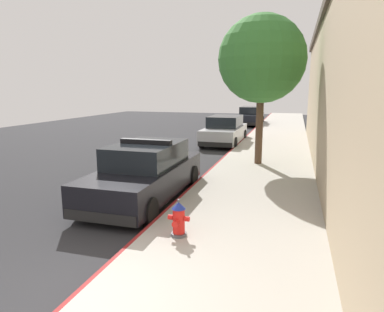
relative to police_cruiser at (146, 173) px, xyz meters
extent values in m
cube|color=#2B2B2D|center=(-3.13, 4.97, -0.84)|extent=(31.10, 60.00, 0.20)
cube|color=#ADA89E|center=(2.87, 4.97, -0.66)|extent=(3.58, 60.00, 0.16)
cube|color=maroon|center=(1.04, 4.97, -0.66)|extent=(0.08, 60.00, 0.16)
cube|color=black|center=(4.69, -4.38, 2.25)|extent=(0.06, 1.30, 1.10)
cube|color=black|center=(4.69, 3.03, 2.25)|extent=(0.06, 1.30, 1.10)
cube|color=black|center=(4.69, 10.44, 2.25)|extent=(0.06, 1.30, 1.10)
cube|color=black|center=(0.00, -0.04, -0.16)|extent=(1.84, 4.80, 0.76)
cube|color=black|center=(0.00, 0.11, 0.52)|extent=(1.64, 2.50, 0.60)
cube|color=black|center=(0.00, -2.38, -0.42)|extent=(1.76, 0.16, 0.24)
cube|color=black|center=(0.00, 2.30, -0.42)|extent=(1.76, 0.16, 0.24)
cylinder|color=black|center=(-0.86, 1.66, -0.42)|extent=(0.22, 0.64, 0.64)
cylinder|color=black|center=(0.86, 1.66, -0.42)|extent=(0.22, 0.64, 0.64)
cylinder|color=black|center=(-0.86, -1.74, -0.42)|extent=(0.22, 0.64, 0.64)
cylinder|color=black|center=(0.86, -1.74, -0.42)|extent=(0.22, 0.64, 0.64)
cube|color=black|center=(0.00, 0.06, 0.88)|extent=(1.48, 0.20, 0.12)
cube|color=red|center=(-0.35, 0.06, 0.88)|extent=(0.44, 0.18, 0.11)
cube|color=#1E33E0|center=(0.35, 0.06, 0.88)|extent=(0.44, 0.18, 0.11)
cube|color=#B2B5BA|center=(0.13, 10.37, -0.16)|extent=(1.84, 4.80, 0.76)
cube|color=black|center=(0.13, 10.52, 0.52)|extent=(1.64, 2.50, 0.60)
cube|color=black|center=(0.13, 8.03, -0.42)|extent=(1.76, 0.16, 0.24)
cube|color=black|center=(0.13, 12.71, -0.42)|extent=(1.76, 0.16, 0.24)
cylinder|color=black|center=(-0.73, 12.07, -0.42)|extent=(0.22, 0.64, 0.64)
cylinder|color=black|center=(0.99, 12.07, -0.42)|extent=(0.22, 0.64, 0.64)
cylinder|color=black|center=(-0.73, 8.67, -0.42)|extent=(0.22, 0.64, 0.64)
cylinder|color=black|center=(0.99, 8.67, -0.42)|extent=(0.22, 0.64, 0.64)
cube|color=black|center=(0.20, 21.27, -0.16)|extent=(1.84, 4.80, 0.76)
cube|color=black|center=(0.20, 21.42, 0.52)|extent=(1.64, 2.50, 0.60)
cube|color=black|center=(0.20, 18.93, -0.42)|extent=(1.76, 0.16, 0.24)
cube|color=black|center=(0.20, 23.61, -0.42)|extent=(1.76, 0.16, 0.24)
cylinder|color=black|center=(-0.66, 22.97, -0.42)|extent=(0.22, 0.64, 0.64)
cylinder|color=black|center=(1.06, 22.97, -0.42)|extent=(0.22, 0.64, 0.64)
cylinder|color=black|center=(-0.66, 19.57, -0.42)|extent=(0.22, 0.64, 0.64)
cylinder|color=black|center=(1.06, 19.57, -0.42)|extent=(0.22, 0.64, 0.64)
cylinder|color=#4C4C51|center=(1.82, -2.46, -0.55)|extent=(0.32, 0.32, 0.06)
cylinder|color=red|center=(1.82, -2.46, -0.27)|extent=(0.24, 0.24, 0.50)
cone|color=navy|center=(1.82, -2.46, 0.05)|extent=(0.28, 0.28, 0.14)
cylinder|color=#4C4C51|center=(1.82, -2.46, 0.15)|extent=(0.05, 0.05, 0.06)
cylinder|color=red|center=(1.65, -2.46, -0.21)|extent=(0.10, 0.10, 0.10)
cylinder|color=red|center=(1.99, -2.46, -0.21)|extent=(0.10, 0.10, 0.10)
cylinder|color=red|center=(1.82, -2.64, -0.26)|extent=(0.13, 0.12, 0.13)
cylinder|color=brown|center=(2.59, 4.91, 0.84)|extent=(0.28, 0.28, 2.84)
sphere|color=#387A33|center=(2.59, 4.91, 3.40)|extent=(3.27, 3.27, 3.27)
camera|label=1|loc=(3.93, -8.55, 2.30)|focal=32.16mm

